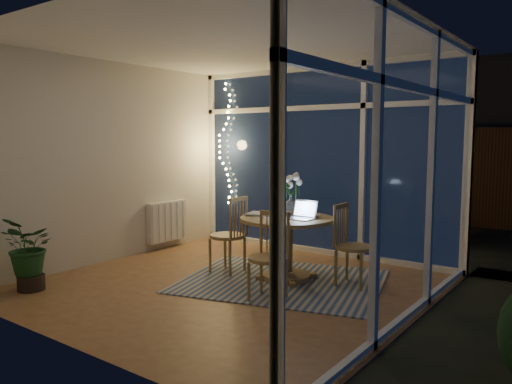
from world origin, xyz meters
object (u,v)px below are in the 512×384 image
(chair_front, at_px, (268,256))
(chair_left, at_px, (227,234))
(laptop, at_px, (300,209))
(chair_right, at_px, (354,245))
(potted_plant, at_px, (30,255))
(flower_vase, at_px, (291,206))
(dining_table, at_px, (287,249))

(chair_front, bearing_deg, chair_left, 139.84)
(chair_left, xyz_separation_m, laptop, (0.93, 0.13, 0.36))
(chair_right, xyz_separation_m, potted_plant, (-2.70, -2.16, -0.08))
(chair_front, xyz_separation_m, flower_vase, (-0.32, 0.92, 0.38))
(dining_table, xyz_separation_m, chair_right, (0.73, 0.22, 0.10))
(chair_left, xyz_separation_m, chair_front, (0.99, -0.57, -0.02))
(chair_right, distance_m, potted_plant, 3.46)
(chair_right, relative_size, chair_front, 1.02)
(chair_right, distance_m, chair_front, 1.06)
(chair_front, height_order, flower_vase, flower_vase)
(laptop, bearing_deg, chair_front, -82.02)
(chair_right, relative_size, potted_plant, 1.20)
(flower_vase, bearing_deg, potted_plant, -131.62)
(dining_table, xyz_separation_m, laptop, (0.18, -0.03, 0.47))
(chair_front, bearing_deg, flower_vase, 98.78)
(flower_vase, bearing_deg, dining_table, -69.30)
(dining_table, distance_m, potted_plant, 2.77)
(laptop, bearing_deg, flower_vase, 142.07)
(flower_vase, relative_size, potted_plant, 0.28)
(laptop, relative_size, flower_vase, 1.44)
(chair_front, relative_size, flower_vase, 4.24)
(dining_table, xyz_separation_m, potted_plant, (-1.97, -1.94, 0.02))
(chair_front, height_order, potted_plant, chair_front)
(potted_plant, bearing_deg, laptop, 41.54)
(dining_table, bearing_deg, laptop, -7.94)
(flower_vase, bearing_deg, laptop, -40.96)
(chair_left, distance_m, chair_right, 1.52)
(chair_front, xyz_separation_m, potted_plant, (-2.22, -1.22, -0.06))
(chair_right, height_order, chair_front, chair_right)
(dining_table, height_order, laptop, laptop)
(dining_table, relative_size, chair_right, 1.16)
(chair_front, relative_size, potted_plant, 1.17)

